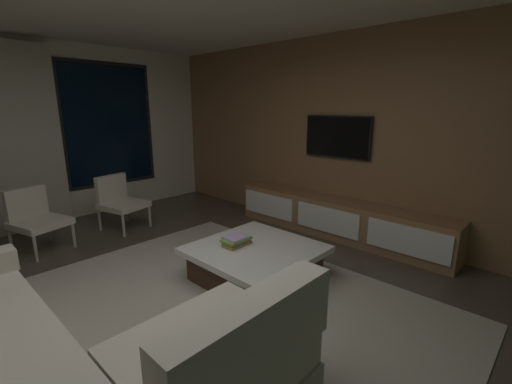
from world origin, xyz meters
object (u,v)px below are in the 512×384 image
at_px(sectional_couch, 42,376).
at_px(book_stack_on_coffee_table, 236,241).
at_px(accent_chair_near_window, 119,199).
at_px(accent_chair_by_curtain, 35,216).
at_px(media_console, 339,219).
at_px(mounted_tv, 337,137).
at_px(coffee_table, 255,263).

bearing_deg(sectional_couch, book_stack_on_coffee_table, 12.91).
xyz_separation_m(accent_chair_near_window, accent_chair_by_curtain, (-1.08, -0.02, 0.00)).
height_order(sectional_couch, accent_chair_by_curtain, sectional_couch).
distance_m(accent_chair_by_curtain, media_console, 3.89).
relative_size(sectional_couch, mounted_tv, 2.55).
relative_size(book_stack_on_coffee_table, accent_chair_near_window, 0.40).
xyz_separation_m(sectional_couch, coffee_table, (2.01, 0.26, -0.10)).
bearing_deg(accent_chair_near_window, sectional_couch, -122.61).
distance_m(book_stack_on_coffee_table, accent_chair_near_window, 2.36).
distance_m(book_stack_on_coffee_table, accent_chair_by_curtain, 2.63).
relative_size(coffee_table, book_stack_on_coffee_table, 3.76).
bearing_deg(sectional_couch, accent_chair_by_curtain, 75.68).
xyz_separation_m(book_stack_on_coffee_table, accent_chair_by_curtain, (-1.20, 2.34, 0.02)).
xyz_separation_m(sectional_couch, mounted_tv, (3.85, 0.47, 1.06)).
bearing_deg(accent_chair_near_window, mounted_tv, -48.54).
xyz_separation_m(accent_chair_by_curtain, media_console, (2.96, -2.51, -0.18)).
relative_size(sectional_couch, accent_chair_near_window, 3.21).
height_order(sectional_couch, mounted_tv, mounted_tv).
bearing_deg(coffee_table, sectional_couch, -172.53).
relative_size(book_stack_on_coffee_table, media_console, 0.10).
distance_m(accent_chair_near_window, mounted_tv, 3.24).
distance_m(accent_chair_near_window, accent_chair_by_curtain, 1.08).
bearing_deg(accent_chair_by_curtain, book_stack_on_coffee_table, -62.99).
bearing_deg(sectional_couch, accent_chair_near_window, 57.39).
bearing_deg(mounted_tv, sectional_couch, -173.10).
height_order(sectional_couch, coffee_table, sectional_couch).
bearing_deg(media_console, coffee_table, -179.84).
distance_m(coffee_table, media_console, 1.66).
bearing_deg(book_stack_on_coffee_table, coffee_table, -59.68).
distance_m(coffee_table, mounted_tv, 2.19).
xyz_separation_m(accent_chair_near_window, mounted_tv, (2.06, -2.33, 0.92)).
height_order(accent_chair_near_window, mounted_tv, mounted_tv).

